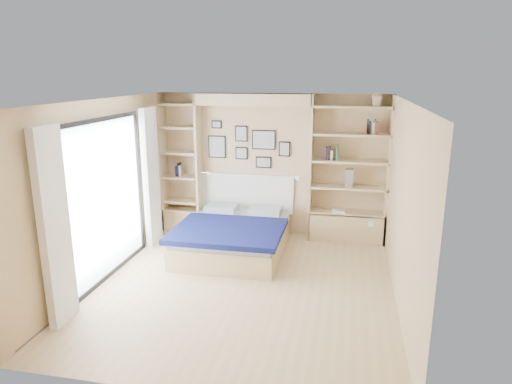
# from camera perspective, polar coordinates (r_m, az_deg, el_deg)

# --- Properties ---
(ground) EXTENTS (4.50, 4.50, 0.00)m
(ground) POSITION_cam_1_polar(r_m,az_deg,el_deg) (6.40, -1.45, -11.62)
(ground) COLOR tan
(ground) RESTS_ON ground
(room_shell) EXTENTS (4.50, 4.50, 4.50)m
(room_shell) POSITION_cam_1_polar(r_m,az_deg,el_deg) (7.52, -1.80, 1.14)
(room_shell) COLOR tan
(room_shell) RESTS_ON ground
(bed) EXTENTS (1.68, 2.08, 1.07)m
(bed) POSITION_cam_1_polar(r_m,az_deg,el_deg) (7.47, -2.79, -5.42)
(bed) COLOR tan
(bed) RESTS_ON ground
(photo_gallery) EXTENTS (1.48, 0.02, 0.82)m
(photo_gallery) POSITION_cam_1_polar(r_m,az_deg,el_deg) (8.10, -1.15, 5.93)
(photo_gallery) COLOR black
(photo_gallery) RESTS_ON ground
(reading_lamps) EXTENTS (1.92, 0.12, 0.15)m
(reading_lamps) POSITION_cam_1_polar(r_m,az_deg,el_deg) (7.95, -0.41, 2.07)
(reading_lamps) COLOR silver
(reading_lamps) RESTS_ON ground
(shelf_decor) EXTENTS (3.54, 0.23, 2.03)m
(shelf_decor) POSITION_cam_1_polar(r_m,az_deg,el_deg) (7.75, 9.92, 5.96)
(shelf_decor) COLOR #A51E1E
(shelf_decor) RESTS_ON ground
(deck) EXTENTS (3.20, 4.00, 0.05)m
(deck) POSITION_cam_1_polar(r_m,az_deg,el_deg) (7.95, -27.93, -8.02)
(deck) COLOR brown
(deck) RESTS_ON ground
(deck_chair) EXTENTS (0.48, 0.80, 0.80)m
(deck_chair) POSITION_cam_1_polar(r_m,az_deg,el_deg) (7.26, -25.25, -6.53)
(deck_chair) COLOR tan
(deck_chair) RESTS_ON ground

